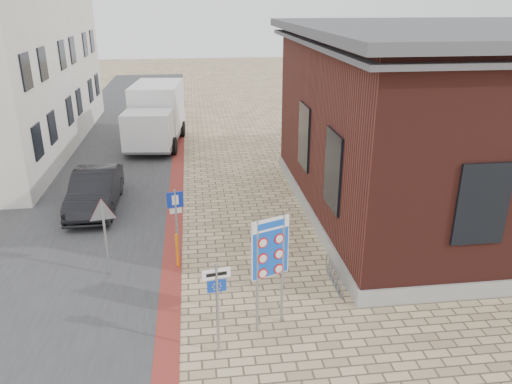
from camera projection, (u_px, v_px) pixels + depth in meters
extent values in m
plane|color=tan|center=(251.00, 339.00, 11.98)|extent=(120.00, 120.00, 0.00)
cube|color=#38383A|center=(108.00, 160.00, 25.18)|extent=(7.00, 60.00, 0.02)
cube|color=maroon|center=(176.00, 192.00, 20.98)|extent=(0.60, 40.00, 0.02)
cube|color=gray|center=(459.00, 201.00, 19.42)|extent=(12.15, 12.15, 0.50)
cube|color=#4D1E18|center=(472.00, 120.00, 18.24)|extent=(12.00, 12.00, 6.00)
cube|color=#4C4C51|center=(487.00, 29.00, 17.09)|extent=(13.00, 13.00, 0.30)
cube|color=#4C4C51|center=(485.00, 41.00, 17.24)|extent=(12.70, 12.70, 0.15)
cube|color=black|center=(333.00, 171.00, 15.01)|extent=(0.12, 1.60, 2.40)
cube|color=black|center=(305.00, 136.00, 18.70)|extent=(0.12, 1.60, 2.40)
cube|color=black|center=(482.00, 204.00, 12.58)|extent=(1.40, 0.12, 2.20)
cube|color=black|center=(37.00, 142.00, 20.27)|extent=(0.10, 1.10, 1.40)
cube|color=black|center=(52.00, 127.00, 22.49)|extent=(0.10, 1.10, 1.40)
cube|color=black|center=(26.00, 71.00, 19.25)|extent=(0.10, 1.10, 1.40)
cube|color=black|center=(42.00, 64.00, 21.47)|extent=(0.10, 1.10, 1.40)
cube|color=black|center=(70.00, 111.00, 25.81)|extent=(0.10, 1.10, 1.40)
cube|color=black|center=(79.00, 102.00, 28.03)|extent=(0.10, 1.10, 1.40)
cube|color=black|center=(62.00, 55.00, 24.79)|extent=(0.10, 1.10, 1.40)
cube|color=black|center=(72.00, 50.00, 27.01)|extent=(0.10, 1.10, 1.40)
cube|color=beige|center=(33.00, 60.00, 31.39)|extent=(7.00, 6.00, 8.00)
cube|color=black|center=(90.00, 91.00, 31.35)|extent=(0.10, 1.10, 1.40)
cube|color=black|center=(97.00, 84.00, 33.57)|extent=(0.10, 1.10, 1.40)
cube|color=black|center=(85.00, 44.00, 30.33)|extent=(0.10, 1.10, 1.40)
cube|color=black|center=(92.00, 41.00, 32.55)|extent=(0.10, 1.10, 1.40)
torus|color=slate|center=(340.00, 286.00, 13.67)|extent=(0.04, 0.60, 0.60)
torus|color=slate|center=(337.00, 280.00, 13.95)|extent=(0.04, 0.60, 0.60)
torus|color=slate|center=(334.00, 275.00, 14.22)|extent=(0.04, 0.60, 0.60)
torus|color=slate|center=(331.00, 270.00, 14.50)|extent=(0.04, 0.60, 0.60)
torus|color=slate|center=(329.00, 265.00, 14.78)|extent=(0.04, 0.60, 0.60)
cube|color=slate|center=(334.00, 283.00, 14.32)|extent=(0.08, 1.60, 0.04)
imported|color=black|center=(95.00, 190.00, 19.15)|extent=(1.60, 4.58, 1.51)
cube|color=slate|center=(157.00, 136.00, 27.57)|extent=(3.04, 6.35, 0.28)
cube|color=white|center=(148.00, 130.00, 25.24)|extent=(2.58, 2.18, 1.81)
cube|color=black|center=(144.00, 127.00, 24.32)|extent=(2.15, 0.32, 0.91)
cube|color=white|center=(158.00, 106.00, 27.99)|extent=(2.93, 4.33, 2.50)
cylinder|color=black|center=(128.00, 146.00, 25.89)|extent=(0.38, 0.93, 0.91)
cylinder|color=black|center=(174.00, 146.00, 25.93)|extent=(0.38, 0.93, 0.91)
cylinder|color=black|center=(141.00, 129.00, 29.27)|extent=(0.38, 0.93, 0.91)
cylinder|color=black|center=(182.00, 129.00, 29.30)|extent=(0.38, 0.93, 0.91)
cylinder|color=gray|center=(257.00, 278.00, 11.80)|extent=(0.07, 0.07, 2.94)
cylinder|color=gray|center=(282.00, 270.00, 12.13)|extent=(0.07, 0.07, 2.94)
cube|color=white|center=(270.00, 248.00, 11.71)|extent=(0.95, 0.42, 1.51)
cube|color=blue|center=(270.00, 248.00, 11.71)|extent=(0.91, 0.41, 1.47)
cube|color=white|center=(271.00, 224.00, 11.49)|extent=(0.91, 0.42, 0.28)
cylinder|color=gray|center=(218.00, 309.00, 11.14)|extent=(0.07, 0.07, 2.33)
cube|color=white|center=(216.00, 274.00, 10.81)|extent=(0.63, 0.15, 0.22)
cube|color=#0F38B7|center=(217.00, 286.00, 10.92)|extent=(0.43, 0.11, 0.28)
cylinder|color=gray|center=(177.00, 224.00, 15.40)|extent=(0.07, 0.07, 2.27)
cube|color=#0E29AD|center=(175.00, 200.00, 15.11)|extent=(0.50, 0.13, 0.50)
cube|color=white|center=(176.00, 211.00, 15.24)|extent=(0.36, 0.10, 0.16)
cylinder|color=gray|center=(106.00, 240.00, 14.34)|extent=(0.07, 0.07, 2.32)
cylinder|color=orange|center=(177.00, 251.00, 15.04)|extent=(0.11, 0.11, 1.09)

